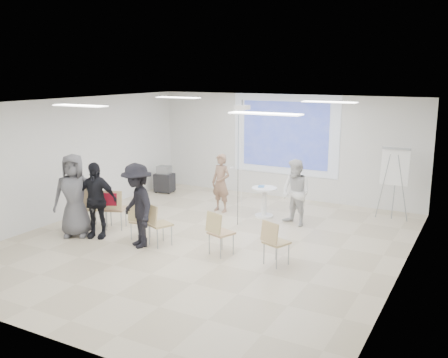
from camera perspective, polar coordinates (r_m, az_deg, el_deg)
The scene contains 30 objects.
floor at distance 10.96m, azimuth -2.01°, elevation -7.44°, with size 8.00×9.00×0.10m, color beige.
ceiling at distance 10.34m, azimuth -2.14°, elevation 8.96°, with size 8.00×9.00×0.10m, color white.
wall_back at distance 14.59m, azimuth 7.04°, elevation 3.70°, with size 8.00×0.10×3.00m, color silver.
wall_left at distance 13.04m, azimuth -17.61°, elevation 2.21°, with size 0.10×9.00×3.00m, color silver.
wall_right at distance 9.22m, azimuth 20.19°, elevation -1.94°, with size 0.10×9.00×3.00m, color silver.
projection_halo at distance 14.48m, azimuth 6.98°, elevation 5.04°, with size 3.20×0.01×2.30m, color silver.
projection_image at distance 14.47m, azimuth 6.96°, elevation 5.04°, with size 2.60×0.01×1.90m, color #3549B7.
pedestal_table at distance 12.68m, azimuth 4.61°, elevation -2.43°, with size 0.82×0.82×0.79m.
player_left at distance 13.07m, azimuth -0.35°, elevation -0.01°, with size 0.63×0.43×1.74m, color #96725C.
player_right at distance 11.99m, azimuth 8.21°, elevation -1.17°, with size 0.85×0.68×1.77m, color white.
controller_left at distance 13.14m, azimuth 0.86°, elevation 1.29°, with size 0.04×0.13×0.04m, color white.
controller_right at distance 12.22m, azimuth 7.87°, elevation 0.57°, with size 0.04×0.11×0.04m, color silver.
chair_far_left at distance 12.05m, azimuth -14.89°, elevation -2.87°, with size 0.51×0.54×0.99m.
chair_left_mid at distance 11.89m, azimuth -12.42°, elevation -3.04°, with size 0.60×0.62×0.96m.
chair_left_inner at distance 11.12m, azimuth -9.73°, elevation -4.50°, with size 0.43×0.45×0.80m.
chair_center at distance 10.64m, azimuth -7.69°, elevation -4.81°, with size 0.58×0.59×0.92m.
chair_right_inner at distance 10.01m, azimuth -0.65°, elevation -5.83°, with size 0.55×0.57×0.91m.
chair_right_far at distance 9.55m, azimuth 5.72°, elevation -6.87°, with size 0.54×0.56×0.88m.
red_jacket at distance 11.76m, azimuth -13.03°, elevation -2.46°, with size 0.39×0.09×0.38m, color maroon.
laptop at distance 11.20m, azimuth -9.48°, elevation -4.60°, with size 0.29×0.21×0.02m, color black.
audience_left at distance 11.35m, azimuth -14.53°, elevation -1.74°, with size 1.13×0.68×1.95m, color black.
audience_mid at distance 10.55m, azimuth -9.89°, elevation -2.37°, with size 1.31×0.71×2.02m, color black.
audience_outer at distance 11.55m, azimuth -16.78°, elevation -1.28°, with size 1.02×0.67×2.09m, color slate.
flipchart_easel at distance 12.90m, azimuth 18.96°, elevation 1.31°, with size 0.79×0.59×1.82m.
av_cart at distance 15.35m, azimuth -6.82°, elevation -0.13°, with size 0.60×0.51×0.82m.
ceiling_projector at distance 11.63m, azimuth 2.07°, elevation 7.53°, with size 0.30×0.25×3.00m.
fluor_panel_nw at distance 13.10m, azimuth -5.27°, elevation 9.25°, with size 1.20×0.30×0.02m, color white.
fluor_panel_ne at distance 11.39m, azimuth 11.95°, elevation 8.60°, with size 1.20×0.30×0.02m, color white.
fluor_panel_sw at distance 10.37m, azimuth -16.13°, elevation 8.06°, with size 1.20×0.30×0.02m, color white.
fluor_panel_se at distance 8.10m, azimuth 4.75°, elevation 7.46°, with size 1.20×0.30×0.02m, color white.
Camera 1 is at (5.24, -8.89, 3.64)m, focal length 40.00 mm.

